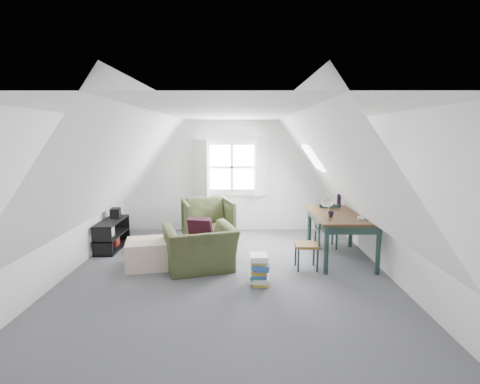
{
  "coord_description": "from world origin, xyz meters",
  "views": [
    {
      "loc": [
        0.21,
        -5.68,
        2.16
      ],
      "look_at": [
        0.19,
        0.6,
        1.21
      ],
      "focal_mm": 28.0,
      "sensor_mm": 36.0,
      "label": 1
    }
  ],
  "objects_px": {
    "magazine_stack": "(260,269)",
    "media_shelf": "(111,236)",
    "armchair_near": "(200,269)",
    "dining_chair_far": "(327,224)",
    "dining_table": "(341,219)",
    "ottoman": "(147,254)",
    "armchair_far": "(208,242)",
    "dining_chair_near": "(309,244)"
  },
  "relations": [
    {
      "from": "magazine_stack",
      "to": "media_shelf",
      "type": "bearing_deg",
      "value": 148.32
    },
    {
      "from": "armchair_near",
      "to": "dining_chair_far",
      "type": "relative_size",
      "value": 1.22
    },
    {
      "from": "dining_table",
      "to": "dining_chair_far",
      "type": "distance_m",
      "value": 0.72
    },
    {
      "from": "ottoman",
      "to": "media_shelf",
      "type": "height_order",
      "value": "media_shelf"
    },
    {
      "from": "armchair_far",
      "to": "media_shelf",
      "type": "height_order",
      "value": "media_shelf"
    },
    {
      "from": "dining_chair_far",
      "to": "media_shelf",
      "type": "bearing_deg",
      "value": -14.8
    },
    {
      "from": "magazine_stack",
      "to": "armchair_far",
      "type": "bearing_deg",
      "value": 113.57
    },
    {
      "from": "dining_chair_far",
      "to": "magazine_stack",
      "type": "bearing_deg",
      "value": 36.36
    },
    {
      "from": "armchair_near",
      "to": "ottoman",
      "type": "xyz_separation_m",
      "value": [
        -0.88,
        0.11,
        0.22
      ]
    },
    {
      "from": "ottoman",
      "to": "media_shelf",
      "type": "distance_m",
      "value": 1.35
    },
    {
      "from": "dining_chair_far",
      "to": "magazine_stack",
      "type": "relative_size",
      "value": 2.05
    },
    {
      "from": "armchair_far",
      "to": "dining_table",
      "type": "height_order",
      "value": "dining_table"
    },
    {
      "from": "armchair_far",
      "to": "armchair_near",
      "type": "bearing_deg",
      "value": -106.21
    },
    {
      "from": "armchair_near",
      "to": "media_shelf",
      "type": "relative_size",
      "value": 1.01
    },
    {
      "from": "ottoman",
      "to": "magazine_stack",
      "type": "bearing_deg",
      "value": -21.61
    },
    {
      "from": "armchair_far",
      "to": "dining_chair_far",
      "type": "height_order",
      "value": "dining_chair_far"
    },
    {
      "from": "armchair_near",
      "to": "armchair_far",
      "type": "height_order",
      "value": "armchair_far"
    },
    {
      "from": "armchair_near",
      "to": "media_shelf",
      "type": "bearing_deg",
      "value": -49.1
    },
    {
      "from": "ottoman",
      "to": "magazine_stack",
      "type": "relative_size",
      "value": 1.54
    },
    {
      "from": "dining_table",
      "to": "dining_chair_far",
      "type": "bearing_deg",
      "value": 98.98
    },
    {
      "from": "dining_chair_far",
      "to": "dining_chair_near",
      "type": "bearing_deg",
      "value": 48.5
    },
    {
      "from": "dining_table",
      "to": "armchair_near",
      "type": "bearing_deg",
      "value": -166.49
    },
    {
      "from": "dining_chair_far",
      "to": "media_shelf",
      "type": "distance_m",
      "value": 4.14
    },
    {
      "from": "armchair_far",
      "to": "dining_table",
      "type": "relative_size",
      "value": 0.59
    },
    {
      "from": "dining_chair_far",
      "to": "media_shelf",
      "type": "relative_size",
      "value": 0.82
    },
    {
      "from": "ottoman",
      "to": "dining_chair_near",
      "type": "height_order",
      "value": "dining_chair_near"
    },
    {
      "from": "magazine_stack",
      "to": "armchair_near",
      "type": "bearing_deg",
      "value": 146.87
    },
    {
      "from": "ottoman",
      "to": "magazine_stack",
      "type": "height_order",
      "value": "ottoman"
    },
    {
      "from": "ottoman",
      "to": "dining_table",
      "type": "height_order",
      "value": "dining_table"
    },
    {
      "from": "armchair_far",
      "to": "magazine_stack",
      "type": "relative_size",
      "value": 2.24
    },
    {
      "from": "ottoman",
      "to": "media_shelf",
      "type": "bearing_deg",
      "value": 133.58
    },
    {
      "from": "dining_chair_far",
      "to": "magazine_stack",
      "type": "xyz_separation_m",
      "value": [
        -1.38,
        -1.79,
        -0.25
      ]
    },
    {
      "from": "media_shelf",
      "to": "magazine_stack",
      "type": "bearing_deg",
      "value": -27.15
    },
    {
      "from": "ottoman",
      "to": "magazine_stack",
      "type": "xyz_separation_m",
      "value": [
        1.82,
        -0.72,
        -0.01
      ]
    },
    {
      "from": "armchair_near",
      "to": "armchair_far",
      "type": "bearing_deg",
      "value": -107.97
    },
    {
      "from": "dining_table",
      "to": "media_shelf",
      "type": "height_order",
      "value": "dining_table"
    },
    {
      "from": "armchair_far",
      "to": "dining_chair_far",
      "type": "bearing_deg",
      "value": -25.78
    },
    {
      "from": "magazine_stack",
      "to": "ottoman",
      "type": "bearing_deg",
      "value": 158.39
    },
    {
      "from": "dining_chair_far",
      "to": "dining_table",
      "type": "bearing_deg",
      "value": 81.31
    },
    {
      "from": "ottoman",
      "to": "dining_table",
      "type": "xyz_separation_m",
      "value": [
        3.29,
        0.4,
        0.49
      ]
    },
    {
      "from": "dining_table",
      "to": "dining_chair_near",
      "type": "height_order",
      "value": "dining_table"
    },
    {
      "from": "dining_chair_near",
      "to": "media_shelf",
      "type": "xyz_separation_m",
      "value": [
        -3.58,
        1.07,
        -0.17
      ]
    }
  ]
}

